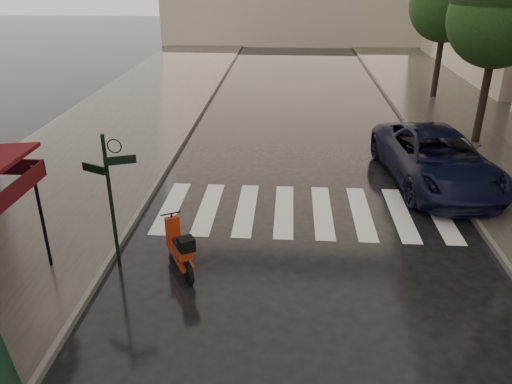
# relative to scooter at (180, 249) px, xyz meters

# --- Properties ---
(ground) EXTENTS (120.00, 120.00, 0.00)m
(ground) POSITION_rel_scooter_xyz_m (-0.23, -2.93, -0.52)
(ground) COLOR black
(ground) RESTS_ON ground
(sidewalk_near) EXTENTS (6.00, 60.00, 0.12)m
(sidewalk_near) POSITION_rel_scooter_xyz_m (-4.73, 9.07, -0.46)
(sidewalk_near) COLOR #38332D
(sidewalk_near) RESTS_ON ground
(sidewalk_far) EXTENTS (5.50, 60.00, 0.12)m
(sidewalk_far) POSITION_rel_scooter_xyz_m (10.02, 9.07, -0.46)
(sidewalk_far) COLOR #38332D
(sidewalk_far) RESTS_ON ground
(curb_near) EXTENTS (0.12, 60.00, 0.16)m
(curb_near) POSITION_rel_scooter_xyz_m (-1.68, 9.07, -0.45)
(curb_near) COLOR #595651
(curb_near) RESTS_ON ground
(curb_far) EXTENTS (0.12, 60.00, 0.16)m
(curb_far) POSITION_rel_scooter_xyz_m (7.22, 9.07, -0.45)
(curb_far) COLOR #595651
(curb_far) RESTS_ON ground
(crosswalk) EXTENTS (7.85, 3.20, 0.01)m
(crosswalk) POSITION_rel_scooter_xyz_m (2.75, 3.07, -0.52)
(crosswalk) COLOR silver
(crosswalk) RESTS_ON ground
(signpost) EXTENTS (1.17, 0.29, 3.10)m
(signpost) POSITION_rel_scooter_xyz_m (-1.42, 0.07, 1.31)
(signpost) COLOR black
(signpost) RESTS_ON ground
(scooter) EXTENTS (0.97, 1.55, 1.12)m
(scooter) POSITION_rel_scooter_xyz_m (0.00, 0.00, 0.00)
(scooter) COLOR black
(scooter) RESTS_ON ground
(parked_car) EXTENTS (3.32, 6.09, 1.62)m
(parked_car) POSITION_rel_scooter_xyz_m (6.77, 5.30, 0.29)
(parked_car) COLOR black
(parked_car) RESTS_ON ground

